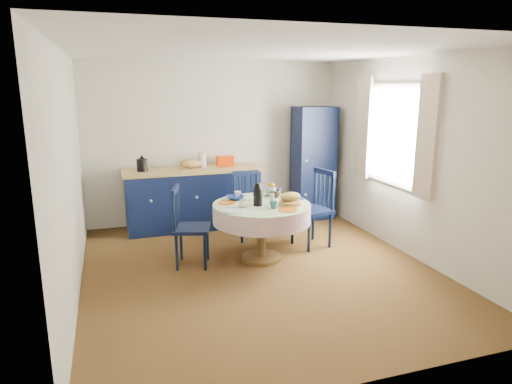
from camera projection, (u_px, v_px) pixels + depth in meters
floor at (259, 270)px, 5.43m from camera, size 4.50×4.50×0.00m
ceiling at (259, 51)px, 4.85m from camera, size 4.50×4.50×0.00m
wall_back at (214, 143)px, 7.22m from camera, size 4.00×0.02×2.50m
wall_left at (69, 177)px, 4.54m from camera, size 0.02×4.50×2.50m
wall_right at (409, 158)px, 5.74m from camera, size 0.02×4.50×2.50m
window at (394, 134)px, 5.94m from camera, size 0.10×1.74×1.45m
kitchen_counter at (193, 197)px, 6.95m from camera, size 2.05×0.65×1.15m
pantry_cabinet at (313, 163)px, 7.40m from camera, size 0.65×0.48×1.81m
dining_table at (262, 213)px, 5.61m from camera, size 1.20×1.20×1.01m
chair_left at (188, 226)px, 5.47m from camera, size 0.52×0.54×0.97m
chair_far at (249, 205)px, 6.49m from camera, size 0.44×0.42×0.95m
chair_right at (314, 208)px, 6.15m from camera, size 0.53×0.55×1.04m
mug_a at (243, 204)px, 5.42m from camera, size 0.11×0.11×0.09m
mug_b at (274, 205)px, 5.35m from camera, size 0.09×0.09×0.09m
mug_c at (275, 194)px, 5.88m from camera, size 0.13×0.13×0.10m
mug_d at (238, 195)px, 5.87m from camera, size 0.09×0.09×0.09m
cobalt_bowl at (235, 198)px, 5.76m from camera, size 0.22×0.22×0.05m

